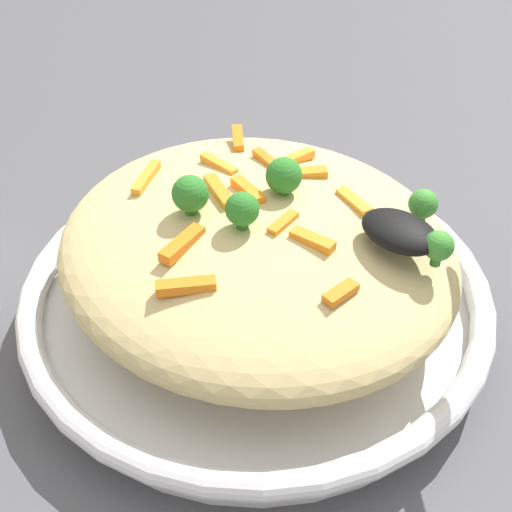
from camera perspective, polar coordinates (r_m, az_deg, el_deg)
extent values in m
plane|color=#4C4C51|center=(0.58, 0.00, -5.09)|extent=(2.40, 2.40, 0.00)
cylinder|color=silver|center=(0.57, 0.00, -4.25)|extent=(0.34, 0.34, 0.02)
torus|color=silver|center=(0.56, 0.00, -2.67)|extent=(0.37, 0.37, 0.02)
torus|color=black|center=(0.55, 0.00, -2.38)|extent=(0.36, 0.36, 0.00)
ellipsoid|color=#D1BA7A|center=(0.53, 0.00, 0.69)|extent=(0.31, 0.28, 0.07)
cube|color=orange|center=(0.55, 3.68, 6.65)|extent=(0.03, 0.04, 0.01)
cube|color=orange|center=(0.48, -5.99, 0.97)|extent=(0.02, 0.04, 0.01)
cube|color=orange|center=(0.45, 6.87, -2.95)|extent=(0.01, 0.03, 0.01)
cube|color=orange|center=(0.56, 1.06, 7.63)|extent=(0.04, 0.02, 0.01)
cube|color=orange|center=(0.52, -0.66, 5.36)|extent=(0.04, 0.02, 0.01)
cube|color=orange|center=(0.60, -1.48, 9.51)|extent=(0.03, 0.03, 0.01)
cube|color=orange|center=(0.49, 1.86, 2.41)|extent=(0.01, 0.03, 0.01)
cube|color=orange|center=(0.52, 7.93, 4.33)|extent=(0.04, 0.02, 0.01)
cube|color=orange|center=(0.55, -8.87, 6.31)|extent=(0.03, 0.04, 0.01)
cube|color=orange|center=(0.48, 4.60, 1.25)|extent=(0.03, 0.01, 0.01)
cube|color=orange|center=(0.56, -3.04, 7.40)|extent=(0.04, 0.01, 0.01)
cube|color=orange|center=(0.45, -5.71, -2.43)|extent=(0.03, 0.04, 0.01)
cube|color=orange|center=(0.52, -3.00, 5.21)|extent=(0.04, 0.02, 0.01)
cube|color=orange|center=(0.57, 3.18, 7.84)|extent=(0.01, 0.04, 0.01)
cylinder|color=#296820|center=(0.49, -1.10, 2.61)|extent=(0.01, 0.01, 0.01)
sphere|color=#2D7A28|center=(0.48, -1.12, 3.83)|extent=(0.02, 0.02, 0.02)
cylinder|color=#296820|center=(0.52, 2.21, 5.35)|extent=(0.01, 0.01, 0.01)
sphere|color=#2D7A28|center=(0.52, 2.24, 6.55)|extent=(0.03, 0.03, 0.03)
cylinder|color=#377928|center=(0.52, 13.18, 3.06)|extent=(0.01, 0.01, 0.01)
sphere|color=#3D8E33|center=(0.51, 13.38, 4.14)|extent=(0.02, 0.02, 0.02)
cylinder|color=#377928|center=(0.48, 14.35, -0.25)|extent=(0.01, 0.01, 0.01)
sphere|color=#3D8E33|center=(0.48, 14.57, 0.81)|extent=(0.02, 0.02, 0.02)
cylinder|color=#296820|center=(0.51, -5.25, 3.85)|extent=(0.01, 0.01, 0.01)
sphere|color=#2D7A28|center=(0.50, -5.34, 5.05)|extent=(0.03, 0.03, 0.03)
ellipsoid|color=black|center=(0.48, 11.54, 1.96)|extent=(0.06, 0.04, 0.02)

